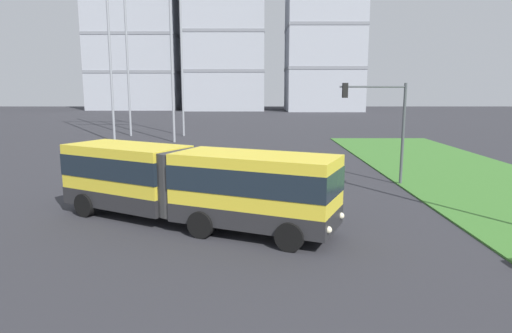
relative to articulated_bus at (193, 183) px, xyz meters
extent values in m
cube|color=yellow|center=(2.55, -1.25, 0.07)|extent=(6.50, 4.69, 2.55)
cube|color=#262628|center=(2.55, -1.25, -0.85)|extent=(6.53, 4.72, 0.70)
cube|color=#19232D|center=(2.55, -1.25, 0.50)|extent=(6.55, 4.74, 0.90)
cube|color=yellow|center=(-2.91, 1.46, 0.07)|extent=(5.76, 4.71, 2.55)
cube|color=#262628|center=(-2.91, 1.46, -0.85)|extent=(5.79, 4.74, 0.70)
cube|color=#19232D|center=(-2.91, 1.46, 0.50)|extent=(5.81, 4.76, 0.90)
cylinder|color=#383838|center=(-0.20, -0.05, 0.07)|extent=(2.40, 2.40, 2.45)
cylinder|color=black|center=(4.70, -0.82, -1.15)|extent=(1.03, 0.66, 1.00)
cylinder|color=black|center=(3.70, -3.11, -1.15)|extent=(1.03, 0.66, 1.00)
cylinder|color=black|center=(1.59, 0.54, -1.15)|extent=(1.03, 0.66, 1.00)
cylinder|color=black|center=(0.59, -1.75, -1.15)|extent=(1.03, 0.66, 1.00)
cylinder|color=black|center=(-3.44, 3.18, -1.15)|extent=(1.01, 0.73, 1.00)
cylinder|color=black|center=(-4.65, 1.00, -1.15)|extent=(1.01, 0.73, 1.00)
sphere|color=#F9EFC6|center=(5.68, -1.63, -0.85)|extent=(0.24, 0.24, 0.24)
sphere|color=#F9EFC6|center=(4.96, -3.28, -0.85)|extent=(0.24, 0.24, 0.24)
cube|color=#19234C|center=(-3.53, 8.59, -1.07)|extent=(4.57, 2.25, 0.80)
cube|color=black|center=(-3.68, 8.60, -0.37)|extent=(2.54, 1.92, 0.60)
cylinder|color=black|center=(-1.94, 9.32, -1.33)|extent=(0.66, 0.29, 0.64)
cylinder|color=black|center=(-2.13, 7.53, -1.33)|extent=(0.66, 0.29, 0.64)
cylinder|color=black|center=(-4.92, 9.64, -1.33)|extent=(0.66, 0.29, 0.64)
cylinder|color=black|center=(-5.11, 7.85, -1.33)|extent=(0.66, 0.29, 0.64)
cylinder|color=#474C51|center=(10.73, 7.42, 1.17)|extent=(0.16, 0.16, 5.64)
cylinder|color=#474C51|center=(8.93, 7.42, 3.79)|extent=(3.59, 0.10, 0.10)
cube|color=black|center=(7.44, 7.42, 3.59)|extent=(0.28, 0.28, 0.80)
sphere|color=red|center=(7.44, 7.42, 3.84)|extent=(0.16, 0.16, 0.16)
sphere|color=yellow|center=(7.44, 7.42, 3.58)|extent=(0.16, 0.16, 0.16)
sphere|color=green|center=(7.44, 7.42, 3.32)|extent=(0.16, 0.16, 0.16)
cube|color=#9EA3AD|center=(-27.53, 98.93, 24.74)|extent=(21.58, 16.39, 52.78)
cube|color=gray|center=(-27.53, 98.93, 7.49)|extent=(21.78, 16.59, 0.70)
cube|color=gray|center=(-27.53, 98.93, 16.29)|extent=(21.78, 16.59, 0.70)
cube|color=gray|center=(-27.53, 98.93, 25.09)|extent=(21.78, 16.59, 0.70)
cube|color=gray|center=(-4.91, 97.07, 7.58)|extent=(18.95, 20.15, 0.70)
cube|color=gray|center=(-4.91, 97.07, 16.47)|extent=(18.95, 20.15, 0.70)
cube|color=#9EA3AD|center=(18.46, 91.72, 17.14)|extent=(17.26, 16.08, 37.59)
cube|color=gray|center=(18.46, 91.72, 8.09)|extent=(17.46, 16.28, 0.70)
cube|color=gray|center=(18.46, 91.72, 17.49)|extent=(17.46, 16.28, 0.70)
camera|label=1|loc=(2.59, -17.46, 3.73)|focal=31.66mm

